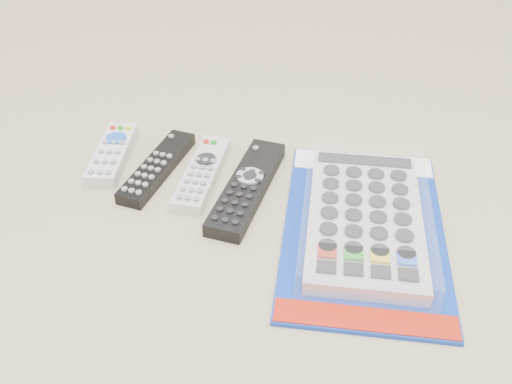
% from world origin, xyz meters
% --- Properties ---
extents(remote_small_grey, '(0.07, 0.15, 0.02)m').
position_xyz_m(remote_small_grey, '(-0.20, 0.03, 0.01)').
color(remote_small_grey, '#B8B8BB').
rests_on(remote_small_grey, ground).
extents(remote_slim_black, '(0.06, 0.18, 0.02)m').
position_xyz_m(remote_slim_black, '(-0.13, 0.02, 0.01)').
color(remote_slim_black, black).
rests_on(remote_slim_black, ground).
extents(remote_silver_dvd, '(0.05, 0.17, 0.02)m').
position_xyz_m(remote_silver_dvd, '(-0.06, 0.02, 0.01)').
color(remote_silver_dvd, silver).
rests_on(remote_silver_dvd, ground).
extents(remote_large_black, '(0.07, 0.21, 0.02)m').
position_xyz_m(remote_large_black, '(0.02, -0.00, 0.01)').
color(remote_large_black, black).
rests_on(remote_large_black, ground).
extents(jumbo_remote_packaged, '(0.24, 0.36, 0.05)m').
position_xyz_m(jumbo_remote_packaged, '(0.18, -0.04, 0.02)').
color(jumbo_remote_packaged, '#0D2F96').
rests_on(jumbo_remote_packaged, ground).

